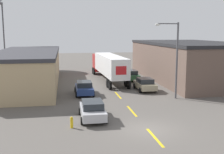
{
  "coord_description": "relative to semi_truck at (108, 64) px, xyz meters",
  "views": [
    {
      "loc": [
        -6.03,
        -19.28,
        7.15
      ],
      "look_at": [
        -0.71,
        11.63,
        2.16
      ],
      "focal_mm": 45.0,
      "sensor_mm": 36.0,
      "label": 1
    }
  ],
  "objects": [
    {
      "name": "parked_car_right_far",
      "position": [
        3.31,
        -0.88,
        -1.57
      ],
      "size": [
        2.12,
        4.43,
        1.56
      ],
      "color": "#2D5B38",
      "rests_on": "ground_plane"
    },
    {
      "name": "ground_plane",
      "position": [
        -0.5,
        -22.23,
        -2.37
      ],
      "size": [
        160.0,
        160.0,
        0.0
      ],
      "primitive_type": "plane",
      "color": "#56514C"
    },
    {
      "name": "parked_car_right_mid",
      "position": [
        3.31,
        -8.42,
        -1.57
      ],
      "size": [
        2.12,
        4.43,
        1.56
      ],
      "color": "tan",
      "rests_on": "ground_plane"
    },
    {
      "name": "semi_truck",
      "position": [
        0.0,
        0.0,
        0.0
      ],
      "size": [
        3.42,
        16.31,
        3.85
      ],
      "rotation": [
        0.0,
        0.0,
        0.05
      ],
      "color": "#B21919",
      "rests_on": "ground_plane"
    },
    {
      "name": "fire_hydrant",
      "position": [
        -6.08,
        -20.92,
        -1.93
      ],
      "size": [
        0.22,
        0.22,
        0.89
      ],
      "color": "gold",
      "rests_on": "ground_plane"
    },
    {
      "name": "warehouse_right",
      "position": [
        12.52,
        -1.32,
        0.5
      ],
      "size": [
        12.34,
        24.14,
        5.74
      ],
      "color": "brown",
      "rests_on": "ground_plane"
    },
    {
      "name": "parked_car_left_far",
      "position": [
        -4.31,
        -9.51,
        -1.57
      ],
      "size": [
        2.12,
        4.43,
        1.56
      ],
      "color": "navy",
      "rests_on": "ground_plane"
    },
    {
      "name": "parked_car_left_near",
      "position": [
        -4.31,
        -18.96,
        -1.57
      ],
      "size": [
        2.12,
        4.43,
        1.56
      ],
      "color": "#B2B2B7",
      "rests_on": "ground_plane"
    },
    {
      "name": "street_lamp",
      "position": [
        5.14,
        -13.08,
        2.39
      ],
      "size": [
        2.65,
        0.32,
        8.21
      ],
      "color": "#4C4C51",
      "rests_on": "ground_plane"
    },
    {
      "name": "road_centerline",
      "position": [
        -0.5,
        -17.2,
        -2.37
      ],
      "size": [
        0.2,
        16.83,
        0.01
      ],
      "color": "gold",
      "rests_on": "ground_plane"
    },
    {
      "name": "warehouse_left",
      "position": [
        -11.48,
        -1.79,
        -0.04
      ],
      "size": [
        8.24,
        24.6,
        4.65
      ],
      "color": "tan",
      "rests_on": "ground_plane"
    }
  ]
}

